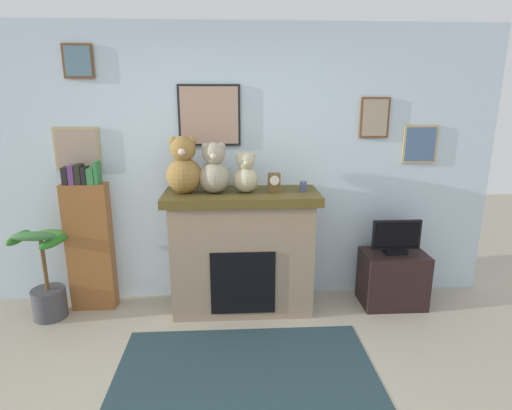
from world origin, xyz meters
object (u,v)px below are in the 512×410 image
(teddy_bear_grey, at_px, (246,174))
(potted_plant, at_px, (47,282))
(teddy_bear_brown, at_px, (184,168))
(tv_stand, at_px, (392,278))
(fireplace, at_px, (242,250))
(bookshelf, at_px, (90,242))
(television, at_px, (396,238))
(mantel_clock, at_px, (274,183))
(teddy_bear_tan, at_px, (214,170))
(candle_jar, at_px, (303,186))

(teddy_bear_grey, bearing_deg, potted_plant, -177.41)
(potted_plant, relative_size, teddy_bear_grey, 2.39)
(teddy_bear_brown, bearing_deg, tv_stand, -0.31)
(fireplace, height_order, potted_plant, fireplace)
(teddy_bear_brown, bearing_deg, bookshelf, 174.34)
(fireplace, height_order, teddy_bear_brown, teddy_bear_brown)
(potted_plant, relative_size, television, 1.90)
(mantel_clock, bearing_deg, potted_plant, -177.75)
(bookshelf, distance_m, teddy_bear_tan, 1.35)
(candle_jar, relative_size, teddy_bear_brown, 0.18)
(mantel_clock, xyz_separation_m, teddy_bear_tan, (-0.53, 0.00, 0.12))
(potted_plant, distance_m, teddy_bear_tan, 1.81)
(fireplace, distance_m, potted_plant, 1.78)
(television, bearing_deg, candle_jar, 179.21)
(tv_stand, relative_size, teddy_bear_grey, 1.62)
(tv_stand, xyz_separation_m, teddy_bear_grey, (-1.40, 0.01, 1.03))
(potted_plant, xyz_separation_m, tv_stand, (3.20, 0.07, -0.08))
(bookshelf, distance_m, teddy_bear_brown, 1.15)
(television, distance_m, teddy_bear_grey, 1.54)
(mantel_clock, height_order, teddy_bear_grey, teddy_bear_grey)
(fireplace, relative_size, teddy_bear_brown, 2.76)
(fireplace, bearing_deg, mantel_clock, -3.75)
(potted_plant, height_order, teddy_bear_tan, teddy_bear_tan)
(bookshelf, height_order, television, bookshelf)
(potted_plant, distance_m, tv_stand, 3.20)
(candle_jar, relative_size, teddy_bear_grey, 0.25)
(potted_plant, relative_size, teddy_bear_tan, 1.94)
(teddy_bear_brown, bearing_deg, potted_plant, -176.31)
(teddy_bear_brown, bearing_deg, candle_jar, 0.03)
(bookshelf, bearing_deg, potted_plant, -154.23)
(candle_jar, bearing_deg, teddy_bear_tan, -179.96)
(fireplace, height_order, bookshelf, bookshelf)
(bookshelf, xyz_separation_m, potted_plant, (-0.35, -0.17, -0.31))
(mantel_clock, bearing_deg, bookshelf, 176.95)
(bookshelf, bearing_deg, teddy_bear_tan, -4.39)
(fireplace, bearing_deg, tv_stand, -1.14)
(fireplace, height_order, television, fireplace)
(tv_stand, bearing_deg, teddy_bear_brown, 179.69)
(television, xyz_separation_m, teddy_bear_tan, (-1.68, 0.01, 0.66))
(teddy_bear_grey, bearing_deg, fireplace, 154.82)
(bookshelf, bearing_deg, television, -2.04)
(fireplace, height_order, teddy_bear_tan, teddy_bear_tan)
(candle_jar, relative_size, mantel_clock, 0.55)
(potted_plant, bearing_deg, teddy_bear_grey, 2.59)
(television, distance_m, mantel_clock, 1.27)
(bookshelf, height_order, tv_stand, bookshelf)
(tv_stand, xyz_separation_m, candle_jar, (-0.89, 0.01, 0.91))
(mantel_clock, bearing_deg, fireplace, 176.25)
(teddy_bear_brown, bearing_deg, teddy_bear_tan, 0.02)
(mantel_clock, bearing_deg, candle_jar, 0.28)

